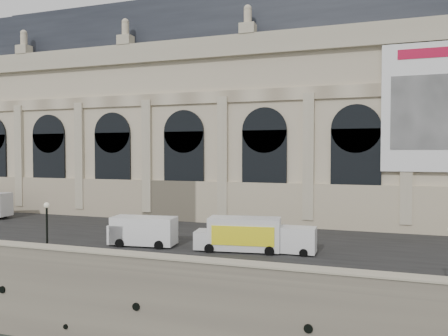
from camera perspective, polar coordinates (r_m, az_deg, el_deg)
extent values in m
cube|color=gray|center=(65.22, 2.76, -8.09)|extent=(160.00, 70.00, 6.00)
cube|color=#2D2D2D|center=(45.17, -4.62, -8.71)|extent=(160.00, 24.00, 0.06)
cube|color=gray|center=(33.45, -13.91, -11.67)|extent=(160.00, 1.20, 1.10)
cube|color=beige|center=(33.31, -13.92, -10.67)|extent=(160.00, 1.40, 0.12)
cube|color=beige|center=(62.43, -3.55, 4.36)|extent=(68.00, 18.00, 22.00)
cube|color=beige|center=(54.34, -7.18, -4.27)|extent=(68.60, 0.40, 5.00)
cube|color=beige|center=(55.29, -7.33, 14.92)|extent=(69.00, 0.80, 2.40)
cube|color=beige|center=(54.42, -7.24, 8.93)|extent=(68.00, 0.30, 1.40)
cube|color=#272C35|center=(64.55, -3.57, 16.88)|extent=(64.00, 15.00, 6.00)
cube|color=#272C35|center=(65.53, -3.58, 19.84)|extent=(56.00, 10.00, 1.20)
cube|color=beige|center=(67.23, -25.18, 1.45)|extent=(1.20, 0.50, 14.00)
cube|color=black|center=(63.95, -21.89, 0.13)|extent=(5.20, 0.25, 9.00)
cylinder|color=black|center=(63.98, -21.94, 4.17)|extent=(5.20, 0.25, 5.20)
cube|color=beige|center=(60.74, -18.36, 1.50)|extent=(1.20, 0.50, 14.00)
cube|color=black|center=(57.96, -14.35, 0.04)|extent=(5.20, 0.25, 9.00)
cylinder|color=black|center=(57.98, -14.39, 4.49)|extent=(5.20, 0.25, 5.20)
cube|color=beige|center=(55.30, -10.05, 1.53)|extent=(1.20, 0.50, 14.00)
cube|color=black|center=(53.18, -5.27, -0.08)|extent=(5.20, 0.25, 9.00)
cylinder|color=black|center=(53.21, -5.29, 4.77)|extent=(5.20, 0.25, 5.20)
cube|color=beige|center=(51.26, -0.19, 1.53)|extent=(1.20, 0.50, 14.00)
cube|color=black|center=(49.98, 5.27, -0.21)|extent=(5.20, 0.25, 9.00)
cylinder|color=black|center=(50.01, 5.29, 4.95)|extent=(5.20, 0.25, 5.20)
cube|color=beige|center=(48.96, 10.96, 1.47)|extent=(1.20, 0.50, 14.00)
cube|color=black|center=(48.65, 16.80, -0.35)|extent=(5.20, 0.25, 9.00)
cylinder|color=black|center=(48.68, 16.86, 4.95)|extent=(5.20, 0.25, 5.20)
cube|color=beige|center=(48.65, 22.72, 1.35)|extent=(1.20, 0.50, 14.00)
cube|color=white|center=(48.85, 25.17, 7.19)|extent=(9.00, 0.35, 13.00)
cube|color=#B10B2E|center=(49.45, 25.30, 13.45)|extent=(6.00, 0.06, 1.00)
cube|color=gray|center=(48.55, 24.60, 6.64)|extent=(6.20, 0.06, 7.50)
cylinder|color=black|center=(63.41, -26.78, -5.42)|extent=(0.97, 0.38, 0.94)
cube|color=white|center=(40.32, -10.41, -8.01)|extent=(5.95, 2.85, 2.44)
cube|color=white|center=(41.32, -13.37, -8.31)|extent=(1.84, 2.39, 1.70)
cube|color=black|center=(41.48, -14.12, -7.46)|extent=(0.27, 1.91, 0.85)
cylinder|color=black|center=(40.26, -13.46, -9.54)|extent=(0.83, 0.35, 0.81)
cylinder|color=black|center=(42.24, -12.13, -8.99)|extent=(0.83, 0.35, 0.81)
cylinder|color=black|center=(38.83, -8.51, -9.94)|extent=(0.83, 0.35, 0.81)
cylinder|color=black|center=(40.88, -7.38, -9.33)|extent=(0.83, 0.35, 0.81)
cube|color=white|center=(37.29, 8.13, -9.15)|extent=(4.92, 1.98, 2.08)
cube|color=white|center=(37.71, 5.16, -9.50)|extent=(1.40, 1.92, 1.45)
cube|color=black|center=(37.73, 4.39, -8.73)|extent=(0.09, 1.63, 0.72)
cylinder|color=black|center=(36.84, 5.43, -10.67)|extent=(0.69, 0.24, 0.69)
cylinder|color=black|center=(38.66, 6.04, -10.07)|extent=(0.69, 0.24, 0.69)
cylinder|color=black|center=(36.33, 10.35, -10.88)|extent=(0.69, 0.24, 0.69)
cylinder|color=black|center=(38.17, 10.72, -10.25)|extent=(0.69, 0.24, 0.69)
cube|color=silver|center=(37.52, 2.69, -8.54)|extent=(6.30, 3.12, 2.72)
cube|color=yellow|center=(36.36, 2.43, -8.88)|extent=(5.19, 0.78, 1.61)
cube|color=#B10B2E|center=(36.36, 2.43, -8.88)|extent=(3.00, 0.46, 0.60)
cube|color=silver|center=(38.25, -2.46, -9.26)|extent=(1.90, 2.42, 1.51)
cylinder|color=black|center=(37.13, -1.95, -10.47)|extent=(0.84, 0.39, 0.81)
cylinder|color=black|center=(39.34, -1.20, -9.76)|extent=(0.84, 0.39, 0.81)
cylinder|color=black|center=(36.38, 5.95, -10.74)|extent=(0.84, 0.39, 0.81)
cylinder|color=black|center=(38.64, 6.24, -9.99)|extent=(0.84, 0.39, 0.81)
cylinder|color=black|center=(38.87, -22.08, -10.35)|extent=(0.45, 0.45, 0.41)
cylinder|color=black|center=(38.53, -22.12, -7.68)|extent=(0.16, 0.16, 4.08)
sphere|color=beige|center=(38.23, -22.16, -4.51)|extent=(0.45, 0.45, 0.45)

